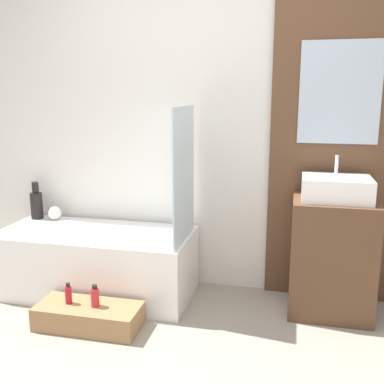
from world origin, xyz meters
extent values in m
cube|color=silver|center=(0.00, 1.58, 1.30)|extent=(4.20, 0.06, 2.60)
cube|color=brown|center=(0.83, 1.53, 1.30)|extent=(0.92, 0.03, 2.60)
cube|color=#ADBCCC|center=(0.83, 1.51, 1.50)|extent=(0.54, 0.01, 0.70)
cube|color=white|center=(-0.88, 1.20, 0.24)|extent=(1.45, 0.66, 0.49)
cube|color=silver|center=(-0.88, 1.20, 0.48)|extent=(1.13, 0.46, 0.01)
cube|color=silver|center=(-0.18, 1.17, 0.95)|extent=(0.01, 0.56, 0.93)
cube|color=#997047|center=(-0.71, 0.69, 0.08)|extent=(0.68, 0.29, 0.15)
cube|color=brown|center=(0.83, 1.28, 0.40)|extent=(0.55, 0.46, 0.81)
cube|color=white|center=(0.83, 1.28, 0.88)|extent=(0.45, 0.35, 0.15)
cylinder|color=silver|center=(0.83, 1.38, 1.03)|extent=(0.02, 0.02, 0.13)
cylinder|color=black|center=(-1.50, 1.43, 0.59)|extent=(0.10, 0.10, 0.21)
cylinder|color=black|center=(-1.50, 1.43, 0.75)|extent=(0.05, 0.05, 0.09)
sphere|color=silver|center=(-1.34, 1.43, 0.54)|extent=(0.11, 0.11, 0.11)
cylinder|color=#B21928|center=(-0.85, 0.69, 0.21)|extent=(0.04, 0.04, 0.12)
cylinder|color=black|center=(-0.85, 0.69, 0.28)|extent=(0.03, 0.03, 0.03)
cylinder|color=red|center=(-0.66, 0.69, 0.21)|extent=(0.05, 0.05, 0.12)
cylinder|color=black|center=(-0.66, 0.69, 0.29)|extent=(0.03, 0.03, 0.03)
camera|label=1|loc=(0.55, -1.78, 1.50)|focal=42.00mm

